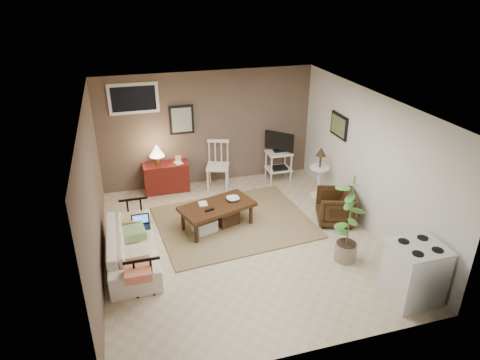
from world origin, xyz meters
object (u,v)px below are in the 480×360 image
object	(u,v)px
red_console	(165,175)
spindle_chair	(218,166)
potted_plant	(350,216)
tv_stand	(279,155)
side_table	(320,166)
stove	(415,272)
coffee_table	(217,214)
armchair	(336,206)
sofa	(131,241)

from	to	relation	value
red_console	spindle_chair	xyz separation A→B (m)	(1.09, -0.12, 0.11)
potted_plant	tv_stand	bearing A→B (deg)	89.36
red_console	potted_plant	xyz separation A→B (m)	(2.40, -3.23, 0.43)
side_table	stove	size ratio (longest dim) A/B	1.21
stove	tv_stand	bearing A→B (deg)	95.51
red_console	tv_stand	distance (m)	2.45
coffee_table	armchair	bearing A→B (deg)	-10.58
stove	red_console	bearing A→B (deg)	123.47
coffee_table	side_table	size ratio (longest dim) A/B	1.34
sofa	armchair	size ratio (longest dim) A/B	2.81
spindle_chair	potted_plant	distance (m)	3.39
side_table	stove	world-z (taller)	side_table
spindle_chair	red_console	bearing A→B (deg)	173.60
spindle_chair	tv_stand	world-z (taller)	tv_stand
stove	spindle_chair	bearing A→B (deg)	112.78
coffee_table	side_table	bearing A→B (deg)	15.59
spindle_chair	potted_plant	bearing A→B (deg)	-67.05
coffee_table	tv_stand	world-z (taller)	tv_stand
sofa	potted_plant	size ratio (longest dim) A/B	1.25
tv_stand	side_table	bearing A→B (deg)	-61.65
spindle_chair	armchair	xyz separation A→B (m)	(1.71, -2.00, -0.14)
spindle_chair	side_table	size ratio (longest dim) A/B	0.94
coffee_table	sofa	size ratio (longest dim) A/B	0.76
side_table	potted_plant	xyz separation A→B (m)	(-0.54, -2.13, 0.14)
red_console	armchair	world-z (taller)	red_console
coffee_table	sofa	bearing A→B (deg)	-158.46
spindle_chair	armchair	distance (m)	2.64
potted_plant	side_table	bearing A→B (deg)	75.71
sofa	coffee_table	bearing A→B (deg)	-68.46
sofa	tv_stand	distance (m)	3.92
coffee_table	sofa	xyz separation A→B (m)	(-1.50, -0.59, 0.09)
stove	coffee_table	bearing A→B (deg)	130.13
red_console	tv_stand	world-z (taller)	tv_stand
spindle_chair	coffee_table	bearing A→B (deg)	-104.19
spindle_chair	armchair	world-z (taller)	spindle_chair
sofa	potted_plant	distance (m)	3.38
spindle_chair	stove	size ratio (longest dim) A/B	1.15
sofa	red_console	distance (m)	2.46
side_table	armchair	size ratio (longest dim) A/B	1.60
sofa	tv_stand	world-z (taller)	tv_stand
tv_stand	side_table	size ratio (longest dim) A/B	1.04
spindle_chair	tv_stand	xyz separation A→B (m)	(1.35, -0.03, 0.11)
coffee_table	armchair	size ratio (longest dim) A/B	2.14
tv_stand	red_console	bearing A→B (deg)	176.34
red_console	coffee_table	bearing A→B (deg)	-68.57
tv_stand	stove	distance (m)	4.16
sofa	side_table	xyz separation A→B (m)	(3.77, 1.22, 0.29)
potted_plant	red_console	bearing A→B (deg)	126.64
sofa	red_console	world-z (taller)	red_console
tv_stand	armchair	xyz separation A→B (m)	(0.36, -1.97, -0.25)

